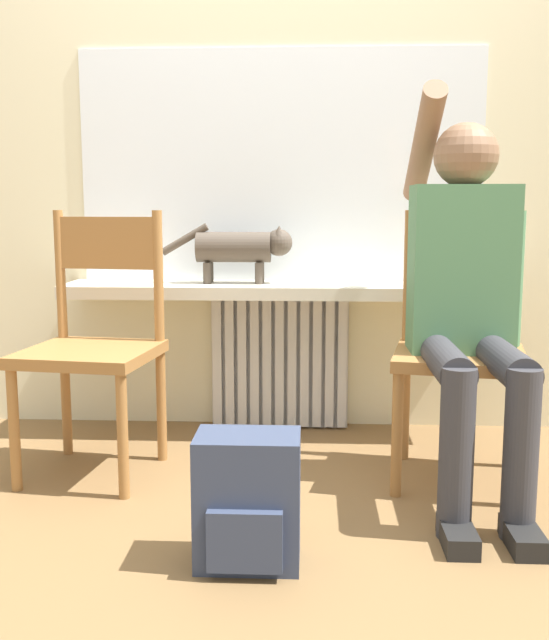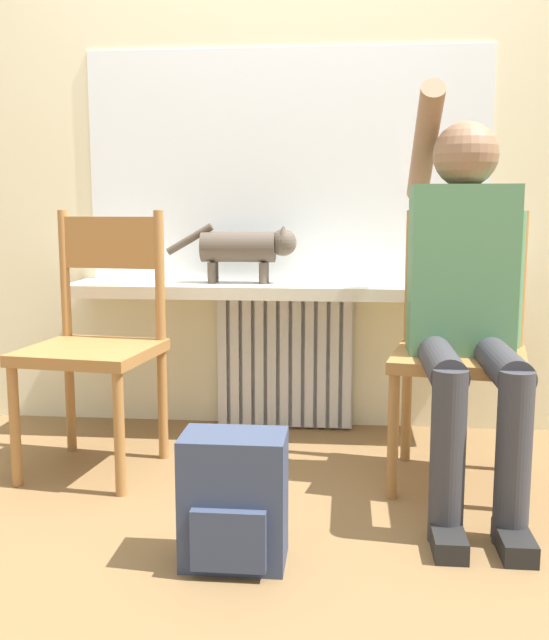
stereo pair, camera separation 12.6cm
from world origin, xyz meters
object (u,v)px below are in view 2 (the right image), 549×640
chair_right (460,346)px  person (466,290)px  chair_left (96,339)px  cat (246,247)px  backpack (234,501)px

chair_right → person: bearing=-82.8°
chair_left → cat: chair_left is taller
person → cat: (-0.79, 0.60, 0.10)m
chair_right → cat: size_ratio=1.74×
chair_left → person: person is taller
person → chair_right: bearing=86.3°
chair_left → backpack: 0.96m
backpack → chair_left: bearing=131.1°
cat → backpack: 1.31m
chair_right → backpack: bearing=-123.8°
chair_right → person: (-0.01, -0.13, 0.20)m
chair_right → person: person is taller
chair_right → cat: chair_right is taller
chair_right → cat: 0.98m
cat → chair_right: bearing=-30.7°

